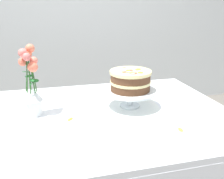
{
  "coord_description": "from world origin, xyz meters",
  "views": [
    {
      "loc": [
        -0.22,
        -1.15,
        1.26
      ],
      "look_at": [
        0.07,
        0.01,
        0.86
      ],
      "focal_mm": 39.0,
      "sensor_mm": 36.0,
      "label": 1
    }
  ],
  "objects_px": {
    "dining_table": "(100,130)",
    "cake_stand": "(130,93)",
    "layer_cake": "(130,80)",
    "flower_vase": "(32,86)"
  },
  "relations": [
    {
      "from": "dining_table",
      "to": "layer_cake",
      "type": "bearing_deg",
      "value": 18.53
    },
    {
      "from": "dining_table",
      "to": "cake_stand",
      "type": "xyz_separation_m",
      "value": [
        0.18,
        0.06,
        0.17
      ]
    },
    {
      "from": "layer_cake",
      "to": "flower_vase",
      "type": "height_order",
      "value": "flower_vase"
    },
    {
      "from": "cake_stand",
      "to": "layer_cake",
      "type": "height_order",
      "value": "layer_cake"
    },
    {
      "from": "layer_cake",
      "to": "dining_table",
      "type": "bearing_deg",
      "value": -161.47
    },
    {
      "from": "dining_table",
      "to": "flower_vase",
      "type": "height_order",
      "value": "flower_vase"
    },
    {
      "from": "dining_table",
      "to": "flower_vase",
      "type": "bearing_deg",
      "value": 166.4
    },
    {
      "from": "dining_table",
      "to": "cake_stand",
      "type": "height_order",
      "value": "cake_stand"
    },
    {
      "from": "dining_table",
      "to": "layer_cake",
      "type": "relative_size",
      "value": 6.3
    },
    {
      "from": "flower_vase",
      "to": "cake_stand",
      "type": "bearing_deg",
      "value": -2.13
    }
  ]
}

